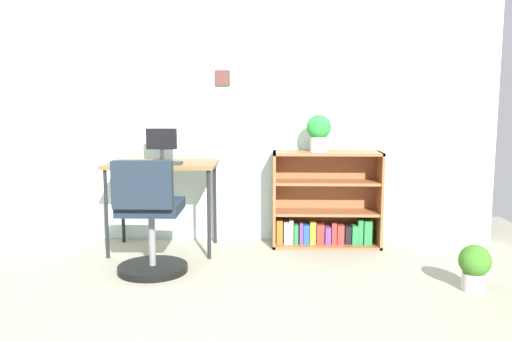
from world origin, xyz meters
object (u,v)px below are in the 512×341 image
keyboard (156,163)px  potted_plant_on_shelf (319,131)px  monitor (162,144)px  office_chair (150,224)px  potted_plant_floor (475,266)px  bookshelf_low (326,205)px  desk (163,171)px

keyboard → potted_plant_on_shelf: (1.35, 0.27, 0.25)m
monitor → office_chair: bearing=-86.1°
monitor → potted_plant_floor: (2.30, -1.02, -0.73)m
office_chair → potted_plant_on_shelf: potted_plant_on_shelf is taller
bookshelf_low → potted_plant_on_shelf: 0.66m
monitor → office_chair: (0.05, -0.74, -0.52)m
desk → potted_plant_floor: (2.28, -0.91, -0.51)m
potted_plant_floor → office_chair: bearing=173.0°
bookshelf_low → potted_plant_on_shelf: size_ratio=2.94×
office_chair → potted_plant_on_shelf: bearing=31.3°
monitor → office_chair: size_ratio=0.32×
office_chair → bookshelf_low: bearing=31.6°
desk → keyboard: size_ratio=2.14×
office_chair → potted_plant_on_shelf: (1.29, 0.79, 0.63)m
desk → potted_plant_floor: bearing=-21.8°
office_chair → potted_plant_floor: 2.28m
office_chair → potted_plant_floor: (2.25, -0.28, -0.21)m
monitor → desk: bearing=-77.7°
keyboard → potted_plant_floor: keyboard is taller
desk → monitor: monitor is taller
bookshelf_low → potted_plant_floor: bearing=-51.6°
bookshelf_low → potted_plant_on_shelf: bearing=-144.2°
office_chair → keyboard: bearing=96.2°
desk → bookshelf_low: (1.39, 0.21, -0.33)m
desk → office_chair: office_chair is taller
bookshelf_low → keyboard: bearing=-167.2°
desk → office_chair: (0.03, -0.63, -0.31)m
keyboard → potted_plant_on_shelf: bearing=11.3°
desk → keyboard: keyboard is taller
keyboard → potted_plant_floor: (2.31, -0.79, -0.59)m
office_chair → potted_plant_on_shelf: 1.64m
desk → potted_plant_floor: desk is taller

